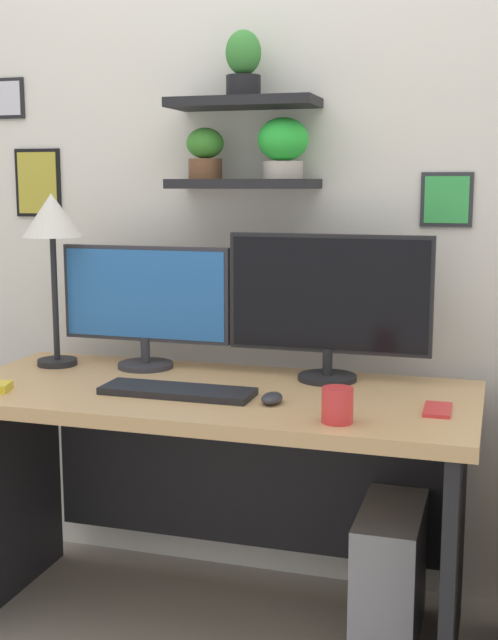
% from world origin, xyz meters
% --- Properties ---
extents(ground_plane, '(8.00, 8.00, 0.00)m').
position_xyz_m(ground_plane, '(0.00, 0.00, 0.00)').
color(ground_plane, gray).
extents(back_wall_assembly, '(4.40, 0.24, 2.70)m').
position_xyz_m(back_wall_assembly, '(-0.00, 0.44, 1.35)').
color(back_wall_assembly, silver).
rests_on(back_wall_assembly, ground).
extents(desk, '(1.53, 0.68, 0.75)m').
position_xyz_m(desk, '(0.00, 0.05, 0.54)').
color(desk, tan).
rests_on(desk, ground).
extents(monitor_left, '(0.57, 0.18, 0.40)m').
position_xyz_m(monitor_left, '(-0.30, 0.22, 0.97)').
color(monitor_left, '#2D2D33').
rests_on(monitor_left, desk).
extents(monitor_right, '(0.62, 0.18, 0.44)m').
position_xyz_m(monitor_right, '(0.30, 0.22, 0.99)').
color(monitor_right, black).
rests_on(monitor_right, desk).
extents(keyboard, '(0.44, 0.14, 0.02)m').
position_xyz_m(keyboard, '(-0.07, -0.09, 0.76)').
color(keyboard, black).
rests_on(keyboard, desk).
extents(computer_mouse, '(0.06, 0.09, 0.03)m').
position_xyz_m(computer_mouse, '(0.21, -0.10, 0.77)').
color(computer_mouse, '#2D2D33').
rests_on(computer_mouse, desk).
extents(desk_lamp, '(0.19, 0.19, 0.56)m').
position_xyz_m(desk_lamp, '(-0.60, 0.16, 1.21)').
color(desk_lamp, black).
rests_on(desk_lamp, desk).
extents(cell_phone, '(0.07, 0.14, 0.01)m').
position_xyz_m(cell_phone, '(0.65, -0.05, 0.76)').
color(cell_phone, red).
rests_on(cell_phone, desk).
extents(coffee_mug, '(0.08, 0.08, 0.09)m').
position_xyz_m(coffee_mug, '(0.42, -0.23, 0.80)').
color(coffee_mug, red).
rests_on(coffee_mug, desk).
extents(computer_tower_right, '(0.18, 0.40, 0.41)m').
position_xyz_m(computer_tower_right, '(0.52, 0.09, 0.20)').
color(computer_tower_right, '#99999E').
rests_on(computer_tower_right, ground).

